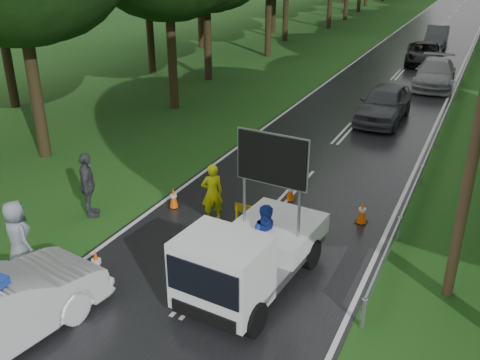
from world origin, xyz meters
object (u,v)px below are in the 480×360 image
Objects in this scene: queue_car_first at (384,103)px; officer at (212,193)px; queue_car_third at (425,53)px; work_truck at (247,256)px; queue_car_second at (435,73)px; barrier at (276,220)px; civilian at (267,239)px; queue_car_fourth at (437,36)px.

officer is at bearing -101.28° from queue_car_first.
work_truck is at bearing -96.75° from queue_car_third.
barrier is at bearing -97.68° from queue_car_second.
officer is at bearing 167.79° from barrier.
civilian is at bearing -89.50° from queue_car_first.
civilian is 20.94m from queue_car_second.
officer is 19.56m from queue_car_second.
work_truck is 0.88× the size of queue_car_second.
work_truck reaches higher than barrier.
queue_car_third is (-0.05, 27.92, -0.25)m from work_truck.
barrier is 1.20m from civilian.
queue_car_fourth is (-0.13, 7.46, 0.06)m from queue_car_third.
queue_car_first is (0.09, 14.44, -0.15)m from work_truck.
queue_car_third is at bearing 91.24° from barrier.
work_truck is 2.20m from barrier.
queue_car_third is (-0.13, 13.48, -0.10)m from queue_car_first.
queue_car_first is at bearing -102.92° from queue_car_second.
queue_car_second is at bearing 50.94° from civilian.
civilian is 0.34× the size of queue_car_second.
civilian reaches higher than officer.
queue_car_fourth is (-0.26, 20.94, -0.05)m from queue_car_first.
queue_car_fourth is at bearing 54.88° from civilian.
officer reaches higher than queue_car_second.
queue_car_first is (0.02, 13.42, -0.08)m from civilian.
queue_car_first is at bearing -96.29° from queue_car_third.
work_truck is 3.61m from officer.
officer is 25.30m from queue_car_third.
work_truck is 27.92m from queue_car_third.
work_truck is at bearing -84.02° from barrier.
queue_car_first is at bearing 54.41° from civilian.
queue_car_second reaches higher than queue_car_third.
queue_car_first reaches higher than queue_car_second.
barrier is 12.26m from queue_car_first.
queue_car_first is at bearing 90.32° from barrier.
queue_car_fourth is (-0.17, 35.39, -0.19)m from work_truck.
barrier is at bearing 123.08° from officer.
queue_car_second reaches higher than barrier.
queue_car_fourth reaches higher than queue_car_second.
queue_car_third is 1.10× the size of queue_car_fourth.
work_truck reaches higher than queue_car_fourth.
work_truck reaches higher than officer.
work_truck is at bearing 87.82° from officer.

